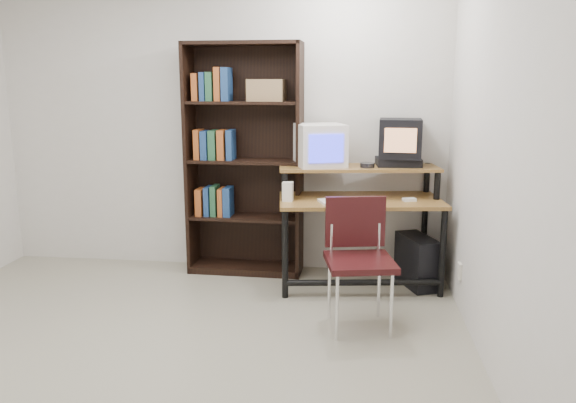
# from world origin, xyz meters

# --- Properties ---
(floor) EXTENTS (4.00, 4.00, 0.01)m
(floor) POSITION_xyz_m (0.00, 0.00, -0.01)
(floor) COLOR #9E9883
(floor) RESTS_ON ground
(back_wall) EXTENTS (4.00, 0.01, 2.60)m
(back_wall) POSITION_xyz_m (0.00, 2.00, 1.30)
(back_wall) COLOR beige
(back_wall) RESTS_ON floor
(right_wall) EXTENTS (0.01, 4.00, 2.60)m
(right_wall) POSITION_xyz_m (2.00, 0.00, 1.30)
(right_wall) COLOR beige
(right_wall) RESTS_ON floor
(computer_desk) EXTENTS (1.39, 0.83, 0.98)m
(computer_desk) POSITION_xyz_m (1.25, 1.62, 0.70)
(computer_desk) COLOR olive
(computer_desk) RESTS_ON floor
(crt_monitor) EXTENTS (0.48, 0.48, 0.36)m
(crt_monitor) POSITION_xyz_m (0.91, 1.72, 1.15)
(crt_monitor) COLOR silver
(crt_monitor) RESTS_ON computer_desk
(vcr) EXTENTS (0.38, 0.29, 0.08)m
(vcr) POSITION_xyz_m (1.56, 1.80, 1.01)
(vcr) COLOR black
(vcr) RESTS_ON computer_desk
(crt_tv) EXTENTS (0.36, 0.36, 0.32)m
(crt_tv) POSITION_xyz_m (1.57, 1.81, 1.21)
(crt_tv) COLOR black
(crt_tv) RESTS_ON vcr
(cd_spindle) EXTENTS (0.13, 0.13, 0.05)m
(cd_spindle) POSITION_xyz_m (1.30, 1.68, 0.99)
(cd_spindle) COLOR #26262B
(cd_spindle) RESTS_ON computer_desk
(keyboard) EXTENTS (0.51, 0.36, 0.03)m
(keyboard) POSITION_xyz_m (1.17, 1.45, 0.74)
(keyboard) COLOR silver
(keyboard) RESTS_ON computer_desk
(mousepad) EXTENTS (0.27, 0.25, 0.01)m
(mousepad) POSITION_xyz_m (1.62, 1.55, 0.72)
(mousepad) COLOR black
(mousepad) RESTS_ON computer_desk
(mouse) EXTENTS (0.11, 0.09, 0.03)m
(mouse) POSITION_xyz_m (1.64, 1.55, 0.74)
(mouse) COLOR white
(mouse) RESTS_ON mousepad
(desk_speaker) EXTENTS (0.08, 0.08, 0.17)m
(desk_speaker) POSITION_xyz_m (0.67, 1.44, 0.80)
(desk_speaker) COLOR silver
(desk_speaker) RESTS_ON computer_desk
(pc_tower) EXTENTS (0.35, 0.49, 0.42)m
(pc_tower) POSITION_xyz_m (1.73, 1.63, 0.21)
(pc_tower) COLOR black
(pc_tower) RESTS_ON floor
(school_chair) EXTENTS (0.52, 0.52, 0.89)m
(school_chair) POSITION_xyz_m (1.24, 0.81, 0.55)
(school_chair) COLOR black
(school_chair) RESTS_ON floor
(bookshelf) EXTENTS (1.01, 0.36, 2.00)m
(bookshelf) POSITION_xyz_m (0.25, 1.86, 1.02)
(bookshelf) COLOR black
(bookshelf) RESTS_ON floor
(wall_outlet) EXTENTS (0.02, 0.08, 0.12)m
(wall_outlet) POSITION_xyz_m (1.99, 1.15, 0.30)
(wall_outlet) COLOR beige
(wall_outlet) RESTS_ON right_wall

